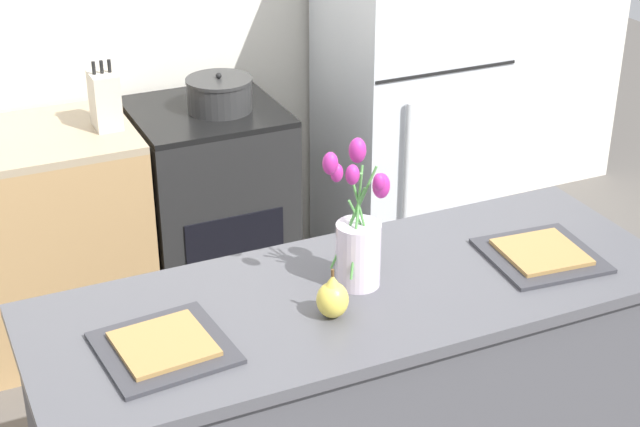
{
  "coord_description": "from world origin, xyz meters",
  "views": [
    {
      "loc": [
        -1.05,
        -2.04,
        2.33
      ],
      "look_at": [
        0.0,
        0.25,
        1.07
      ],
      "focal_mm": 55.0,
      "sensor_mm": 36.0,
      "label": 1
    }
  ],
  "objects_px": {
    "flower_vase": "(358,239)",
    "knife_block": "(105,100)",
    "pear_figurine": "(332,298)",
    "plate_setting_right": "(541,254)",
    "stove_range": "(211,209)",
    "refrigerator": "(407,94)",
    "plate_setting_left": "(164,346)",
    "cooking_pot": "(220,94)"
  },
  "relations": [
    {
      "from": "pear_figurine",
      "to": "cooking_pot",
      "type": "bearing_deg",
      "value": 80.69
    },
    {
      "from": "pear_figurine",
      "to": "plate_setting_right",
      "type": "bearing_deg",
      "value": 2.69
    },
    {
      "from": "refrigerator",
      "to": "plate_setting_left",
      "type": "relative_size",
      "value": 5.04
    },
    {
      "from": "refrigerator",
      "to": "pear_figurine",
      "type": "height_order",
      "value": "refrigerator"
    },
    {
      "from": "pear_figurine",
      "to": "knife_block",
      "type": "height_order",
      "value": "knife_block"
    },
    {
      "from": "stove_range",
      "to": "cooking_pot",
      "type": "bearing_deg",
      "value": -36.34
    },
    {
      "from": "cooking_pot",
      "to": "plate_setting_left",
      "type": "bearing_deg",
      "value": -113.82
    },
    {
      "from": "pear_figurine",
      "to": "plate_setting_right",
      "type": "xyz_separation_m",
      "value": [
        0.68,
        0.03,
        -0.04
      ]
    },
    {
      "from": "plate_setting_right",
      "to": "knife_block",
      "type": "bearing_deg",
      "value": 118.39
    },
    {
      "from": "plate_setting_left",
      "to": "plate_setting_right",
      "type": "distance_m",
      "value": 1.12
    },
    {
      "from": "plate_setting_right",
      "to": "plate_setting_left",
      "type": "bearing_deg",
      "value": 180.0
    },
    {
      "from": "refrigerator",
      "to": "plate_setting_right",
      "type": "relative_size",
      "value": 5.04
    },
    {
      "from": "flower_vase",
      "to": "knife_block",
      "type": "height_order",
      "value": "flower_vase"
    },
    {
      "from": "refrigerator",
      "to": "cooking_pot",
      "type": "xyz_separation_m",
      "value": [
        -0.9,
        -0.04,
        0.14
      ]
    },
    {
      "from": "flower_vase",
      "to": "plate_setting_left",
      "type": "bearing_deg",
      "value": -171.04
    },
    {
      "from": "flower_vase",
      "to": "plate_setting_right",
      "type": "xyz_separation_m",
      "value": [
        0.55,
        -0.09,
        -0.13
      ]
    },
    {
      "from": "pear_figurine",
      "to": "cooking_pot",
      "type": "distance_m",
      "value": 1.67
    },
    {
      "from": "refrigerator",
      "to": "flower_vase",
      "type": "xyz_separation_m",
      "value": [
        -1.03,
        -1.56,
        0.25
      ]
    },
    {
      "from": "flower_vase",
      "to": "knife_block",
      "type": "xyz_separation_m",
      "value": [
        -0.33,
        1.53,
        -0.06
      ]
    },
    {
      "from": "plate_setting_left",
      "to": "knife_block",
      "type": "relative_size",
      "value": 1.23
    },
    {
      "from": "flower_vase",
      "to": "pear_figurine",
      "type": "relative_size",
      "value": 2.91
    },
    {
      "from": "refrigerator",
      "to": "knife_block",
      "type": "xyz_separation_m",
      "value": [
        -1.36,
        -0.03,
        0.19
      ]
    },
    {
      "from": "flower_vase",
      "to": "plate_setting_left",
      "type": "height_order",
      "value": "flower_vase"
    },
    {
      "from": "flower_vase",
      "to": "pear_figurine",
      "type": "xyz_separation_m",
      "value": [
        -0.13,
        -0.12,
        -0.08
      ]
    },
    {
      "from": "refrigerator",
      "to": "pear_figurine",
      "type": "xyz_separation_m",
      "value": [
        -1.17,
        -1.69,
        0.16
      ]
    },
    {
      "from": "pear_figurine",
      "to": "knife_block",
      "type": "relative_size",
      "value": 0.51
    },
    {
      "from": "flower_vase",
      "to": "cooking_pot",
      "type": "height_order",
      "value": "flower_vase"
    },
    {
      "from": "refrigerator",
      "to": "knife_block",
      "type": "height_order",
      "value": "refrigerator"
    },
    {
      "from": "flower_vase",
      "to": "cooking_pot",
      "type": "bearing_deg",
      "value": 84.89
    },
    {
      "from": "refrigerator",
      "to": "knife_block",
      "type": "distance_m",
      "value": 1.38
    },
    {
      "from": "stove_range",
      "to": "pear_figurine",
      "type": "height_order",
      "value": "pear_figurine"
    },
    {
      "from": "cooking_pot",
      "to": "knife_block",
      "type": "bearing_deg",
      "value": 179.56
    },
    {
      "from": "plate_setting_left",
      "to": "flower_vase",
      "type": "bearing_deg",
      "value": 8.96
    },
    {
      "from": "flower_vase",
      "to": "cooking_pot",
      "type": "relative_size",
      "value": 1.49
    },
    {
      "from": "refrigerator",
      "to": "plate_setting_left",
      "type": "distance_m",
      "value": 2.31
    },
    {
      "from": "stove_range",
      "to": "plate_setting_right",
      "type": "bearing_deg",
      "value": -74.39
    },
    {
      "from": "stove_range",
      "to": "flower_vase",
      "type": "relative_size",
      "value": 2.26
    },
    {
      "from": "stove_range",
      "to": "pear_figurine",
      "type": "relative_size",
      "value": 6.59
    },
    {
      "from": "pear_figurine",
      "to": "stove_range",
      "type": "bearing_deg",
      "value": 82.6
    },
    {
      "from": "cooking_pot",
      "to": "knife_block",
      "type": "relative_size",
      "value": 1.01
    },
    {
      "from": "stove_range",
      "to": "knife_block",
      "type": "xyz_separation_m",
      "value": [
        -0.41,
        -0.03,
        0.57
      ]
    },
    {
      "from": "refrigerator",
      "to": "plate_setting_right",
      "type": "xyz_separation_m",
      "value": [
        -0.49,
        -1.66,
        0.12
      ]
    }
  ]
}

